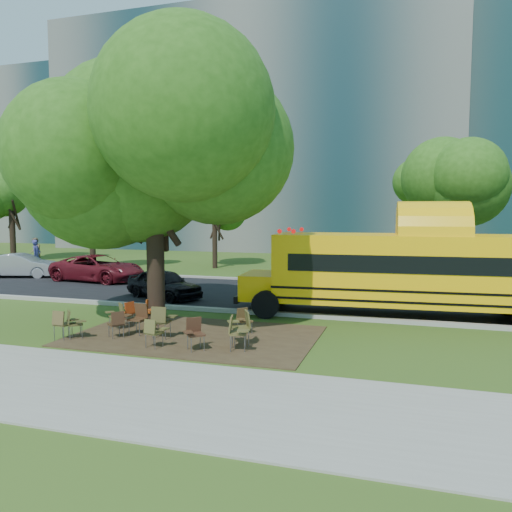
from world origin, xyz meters
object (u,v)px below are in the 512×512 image
(chair_2, at_px, (117,322))
(chair_6, at_px, (242,324))
(school_bus, at_px, (427,271))
(main_tree, at_px, (153,142))
(chair_9, at_px, (118,314))
(chair_1, at_px, (73,321))
(chair_11, at_px, (162,319))
(bg_car_red, at_px, (98,268))
(chair_0, at_px, (62,322))
(bg_car_silver, at_px, (21,266))
(pedestrian_a, at_px, (36,255))
(pedestrian_b, at_px, (35,251))
(chair_3, at_px, (138,316))
(black_car, at_px, (164,284))
(chair_10, at_px, (153,309))
(chair_7, at_px, (236,330))
(chair_5, at_px, (194,331))
(chair_8, at_px, (128,311))
(chair_4, at_px, (154,330))
(chair_12, at_px, (243,318))

(chair_2, height_order, chair_6, chair_6)
(school_bus, bearing_deg, main_tree, -161.21)
(chair_6, height_order, chair_9, chair_6)
(school_bus, xyz_separation_m, chair_1, (-9.69, -5.83, -1.14))
(main_tree, bearing_deg, chair_11, -57.29)
(main_tree, bearing_deg, bg_car_red, 134.06)
(chair_9, relative_size, chair_11, 0.85)
(chair_0, bearing_deg, bg_car_silver, 139.75)
(pedestrian_a, distance_m, pedestrian_b, 3.24)
(main_tree, distance_m, pedestrian_b, 22.17)
(chair_6, distance_m, pedestrian_b, 25.35)
(chair_0, height_order, chair_3, chair_3)
(chair_2, height_order, bg_car_silver, bg_car_silver)
(chair_2, bearing_deg, bg_car_silver, 88.44)
(chair_2, relative_size, black_car, 0.22)
(chair_9, xyz_separation_m, pedestrian_a, (-13.71, 12.36, 0.43))
(chair_0, bearing_deg, chair_6, 14.06)
(chair_10, height_order, black_car, black_car)
(main_tree, relative_size, chair_7, 10.10)
(chair_1, bearing_deg, pedestrian_a, 179.63)
(black_car, bearing_deg, bg_car_silver, 93.91)
(chair_5, distance_m, chair_8, 3.79)
(chair_8, bearing_deg, black_car, 32.74)
(black_car, height_order, pedestrian_a, pedestrian_a)
(chair_6, xyz_separation_m, pedestrian_a, (-17.98, 12.97, 0.34))
(chair_4, relative_size, pedestrian_a, 0.43)
(chair_5, height_order, pedestrian_a, pedestrian_a)
(chair_8, bearing_deg, chair_5, -103.96)
(chair_12, xyz_separation_m, bg_car_red, (-10.78, 8.34, 0.22))
(chair_5, relative_size, bg_car_red, 0.18)
(school_bus, distance_m, chair_1, 11.36)
(black_car, relative_size, pedestrian_a, 1.93)
(chair_4, bearing_deg, bg_car_red, 142.66)
(main_tree, height_order, chair_10, main_tree)
(chair_5, height_order, chair_6, chair_6)
(pedestrian_a, bearing_deg, chair_8, -143.40)
(school_bus, bearing_deg, chair_2, -151.29)
(chair_3, height_order, chair_9, chair_3)
(chair_5, xyz_separation_m, chair_7, (1.05, 0.29, 0.04))
(chair_9, bearing_deg, black_car, -35.60)
(chair_11, bearing_deg, chair_8, 141.79)
(main_tree, xyz_separation_m, school_bus, (8.33, 3.44, -4.14))
(bg_car_red, bearing_deg, chair_1, -142.28)
(chair_8, height_order, pedestrian_a, pedestrian_a)
(main_tree, bearing_deg, chair_12, -7.22)
(chair_11, xyz_separation_m, pedestrian_a, (-15.56, 13.01, 0.34))
(school_bus, height_order, chair_12, school_bus)
(chair_2, height_order, chair_4, same)
(chair_10, bearing_deg, school_bus, 126.72)
(chair_11, relative_size, pedestrian_a, 0.51)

